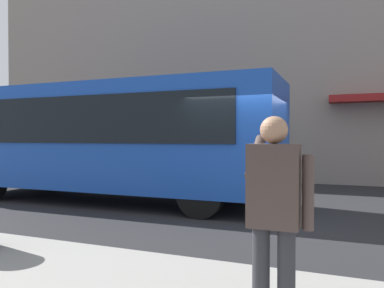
{
  "coord_description": "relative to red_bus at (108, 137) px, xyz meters",
  "views": [
    {
      "loc": [
        -1.78,
        7.96,
        1.68
      ],
      "look_at": [
        1.56,
        -0.36,
        1.53
      ],
      "focal_mm": 35.42,
      "sensor_mm": 36.0,
      "label": 1
    }
  ],
  "objects": [
    {
      "name": "building_facade_far",
      "position": [
        -4.01,
        -6.33,
        4.3
      ],
      "size": [
        28.0,
        1.55,
        12.0
      ],
      "color": "gray",
      "rests_on": "ground_plane"
    },
    {
      "name": "pedestrian_photographer",
      "position": [
        -5.27,
        5.41,
        -0.54
      ],
      "size": [
        0.53,
        0.52,
        1.7
      ],
      "color": "#2D2D33",
      "rests_on": "sidewalk_curb"
    },
    {
      "name": "red_bus",
      "position": [
        0.0,
        0.0,
        0.0
      ],
      "size": [
        9.05,
        2.54,
        3.08
      ],
      "color": "#1947AD",
      "rests_on": "ground_plane"
    },
    {
      "name": "ground_plane",
      "position": [
        -4.0,
        0.46,
        -1.68
      ],
      "size": [
        60.0,
        60.0,
        0.0
      ],
      "primitive_type": "plane",
      "color": "#232326"
    }
  ]
}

